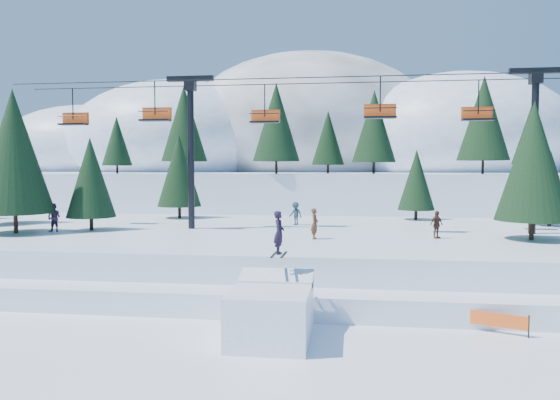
# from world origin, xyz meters

# --- Properties ---
(ground) EXTENTS (160.00, 160.00, 0.00)m
(ground) POSITION_xyz_m (0.00, 0.00, 0.00)
(ground) COLOR white
(ground) RESTS_ON ground
(mid_shelf) EXTENTS (70.00, 22.00, 2.50)m
(mid_shelf) POSITION_xyz_m (0.00, 18.00, 1.25)
(mid_shelf) COLOR white
(mid_shelf) RESTS_ON ground
(berm) EXTENTS (70.00, 6.00, 1.10)m
(berm) POSITION_xyz_m (0.00, 8.00, 0.55)
(berm) COLOR white
(berm) RESTS_ON ground
(mountain_ridge) EXTENTS (119.00, 60.65, 26.46)m
(mountain_ridge) POSITION_xyz_m (-5.09, 73.34, 9.64)
(mountain_ridge) COLOR white
(mountain_ridge) RESTS_ON ground
(jump_kicker) EXTENTS (2.99, 4.27, 4.87)m
(jump_kicker) POSITION_xyz_m (-1.17, 2.59, 1.14)
(jump_kicker) COLOR white
(jump_kicker) RESTS_ON ground
(chairlift) EXTENTS (46.00, 3.21, 10.28)m
(chairlift) POSITION_xyz_m (1.33, 18.05, 9.32)
(chairlift) COLOR black
(chairlift) RESTS_ON mid_shelf
(conifer_stand) EXTENTS (62.67, 16.78, 10.08)m
(conifer_stand) POSITION_xyz_m (1.73, 18.60, 7.06)
(conifer_stand) COLOR black
(conifer_stand) RESTS_ON mid_shelf
(distant_skiers) EXTENTS (34.38, 8.54, 1.86)m
(distant_skiers) POSITION_xyz_m (-0.81, 17.37, 3.38)
(distant_skiers) COLOR #4F2E1C
(distant_skiers) RESTS_ON mid_shelf
(banner_near) EXTENTS (2.65, 1.13, 0.90)m
(banner_near) POSITION_xyz_m (7.42, 4.72, 0.54)
(banner_near) COLOR black
(banner_near) RESTS_ON ground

